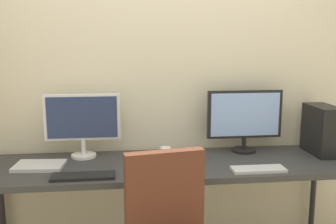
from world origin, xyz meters
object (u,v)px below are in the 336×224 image
at_px(monitor_right, 245,118).
at_px(computer_mouse, 195,168).
at_px(keyboard_right, 258,169).
at_px(laptop_closed, 39,166).
at_px(keyboard_left, 83,176).
at_px(monitor_left, 82,121).
at_px(desk, 169,169).
at_px(pc_tower, 322,130).
at_px(coffee_mug, 166,153).

xyz_separation_m(monitor_right, computer_mouse, (-0.45, -0.39, -0.25)).
relative_size(keyboard_right, laptop_closed, 1.09).
xyz_separation_m(keyboard_left, computer_mouse, (0.71, 0.05, 0.01)).
bearing_deg(keyboard_left, monitor_left, 95.17).
xyz_separation_m(monitor_right, keyboard_left, (-1.16, -0.44, -0.25)).
xyz_separation_m(computer_mouse, laptop_closed, (-1.02, 0.18, -0.00)).
distance_m(keyboard_left, computer_mouse, 0.71).
relative_size(monitor_left, keyboard_left, 1.38).
bearing_deg(desk, monitor_left, 160.51).
distance_m(keyboard_right, laptop_closed, 1.45).
bearing_deg(keyboard_right, computer_mouse, 172.63).
distance_m(desk, keyboard_left, 0.61).
distance_m(desk, keyboard_right, 0.61).
bearing_deg(keyboard_left, computer_mouse, 4.28).
relative_size(monitor_right, keyboard_right, 1.63).
xyz_separation_m(keyboard_left, laptop_closed, (-0.31, 0.23, 0.00)).
height_order(pc_tower, keyboard_left, pc_tower).
distance_m(monitor_right, coffee_mug, 0.66).
xyz_separation_m(desk, computer_mouse, (0.15, -0.18, 0.06)).
xyz_separation_m(monitor_left, laptop_closed, (-0.27, -0.21, -0.25)).
bearing_deg(laptop_closed, desk, 4.77).
bearing_deg(keyboard_left, keyboard_right, 0.00).
height_order(keyboard_left, computer_mouse, computer_mouse).
xyz_separation_m(keyboard_right, computer_mouse, (-0.41, 0.05, 0.01)).
bearing_deg(keyboard_left, desk, 22.33).
xyz_separation_m(pc_tower, computer_mouse, (-1.01, -0.28, -0.17)).
distance_m(laptop_closed, coffee_mug, 0.86).
xyz_separation_m(pc_tower, keyboard_right, (-0.60, -0.33, -0.17)).
bearing_deg(monitor_right, pc_tower, -11.33).
relative_size(desk, monitor_right, 4.50).
relative_size(computer_mouse, laptop_closed, 0.30).
bearing_deg(laptop_closed, coffee_mug, 9.90).
distance_m(keyboard_right, computer_mouse, 0.41).
bearing_deg(monitor_right, keyboard_left, -159.13).
distance_m(monitor_left, coffee_mug, 0.64).
bearing_deg(pc_tower, monitor_left, 176.35).
distance_m(monitor_right, laptop_closed, 1.51).
height_order(monitor_left, pc_tower, monitor_left).
bearing_deg(pc_tower, keyboard_right, -151.21).
relative_size(monitor_right, computer_mouse, 5.93).
relative_size(desk, laptop_closed, 8.00).
distance_m(monitor_right, keyboard_left, 1.27).
xyz_separation_m(monitor_right, keyboard_right, (-0.04, -0.44, -0.25)).
height_order(computer_mouse, coffee_mug, coffee_mug).
relative_size(pc_tower, coffee_mug, 3.42).
xyz_separation_m(pc_tower, keyboard_left, (-1.72, -0.33, -0.17)).
relative_size(desk, pc_tower, 7.06).
bearing_deg(coffee_mug, monitor_left, 167.06).
relative_size(monitor_right, laptop_closed, 1.78).
distance_m(monitor_right, pc_tower, 0.58).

